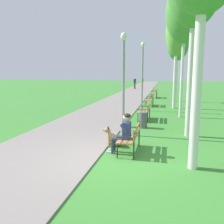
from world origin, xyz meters
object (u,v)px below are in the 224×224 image
Objects in this scene: birch_tree_fifth at (178,45)px; pedestrian_distant at (135,83)px; park_bench_far at (150,99)px; person_seated_on_near_bench at (123,132)px; lamp_post_near at (123,83)px; lamp_post_mid at (142,76)px; park_bench_near at (131,136)px; birch_tree_third at (185,13)px; pedestrian_further_distant at (142,82)px; park_bench_furthest at (155,92)px; litter_bin at (143,120)px; dog_shepherd at (114,139)px; birch_tree_fourth at (177,33)px; park_bench_mid at (145,110)px.

birch_tree_fifth is 3.60× the size of pedestrian_distant.
park_bench_far is 1.20× the size of person_seated_on_near_bench.
lamp_post_mid reaches higher than lamp_post_near.
park_bench_near is at bearing -97.54° from birch_tree_fifth.
pedestrian_further_distant is at bearing 100.51° from birch_tree_third.
lamp_post_mid is (-0.44, -8.01, 1.70)m from park_bench_furthest.
pedestrian_further_distant reaches higher than park_bench_furthest.
park_bench_near reaches higher than litter_bin.
birch_tree_third reaches higher than birch_tree_fifth.
birch_tree_fifth reaches higher than pedestrian_further_distant.
pedestrian_further_distant is (-2.53, 13.94, 0.33)m from park_bench_furthest.
park_bench_furthest reaches higher than dog_shepherd.
pedestrian_further_distant is at bearing 94.01° from lamp_post_near.
birch_tree_third is 1.19× the size of birch_tree_fifth.
park_bench_far is 8.73m from lamp_post_near.
lamp_post_mid is 0.65× the size of birch_tree_fourth.
pedestrian_further_distant is at bearing 95.89° from park_bench_mid.
birch_tree_third reaches higher than pedestrian_distant.
birch_tree_fourth reaches higher than park_bench_furthest.
park_bench_furthest is at bearing 125.37° from birch_tree_fifth.
pedestrian_further_distant is at bearing 104.81° from birch_tree_fifth.
birch_tree_fifth is at bearing 90.13° from birch_tree_third.
dog_shepherd reaches higher than litter_bin.
park_bench_near is at bearing -105.64° from birch_tree_third.
litter_bin is at bearing -88.03° from park_bench_mid.
birch_tree_fifth is at bearing -54.63° from park_bench_furthest.
birch_tree_fifth is 11.20m from litter_bin.
lamp_post_near is 0.56× the size of birch_tree_third.
birch_tree_third is at bearing 73.21° from person_seated_on_near_bench.
pedestrian_further_distant is (0.80, 2.79, 0.00)m from pedestrian_distant.
birch_tree_fifth is 8.50× the size of litter_bin.
birch_tree_fourth is at bearing -25.87° from park_bench_far.
lamp_post_near is 2.38× the size of pedestrian_distant.
lamp_post_mid is 22.10m from pedestrian_further_distant.
pedestrian_distant reaches higher than park_bench_near.
park_bench_far is 0.25× the size of birch_tree_fifth.
park_bench_mid is 1.84m from litter_bin.
park_bench_near is at bearing -82.97° from pedestrian_distant.
park_bench_mid is 5.33m from park_bench_far.
park_bench_furthest is at bearing 89.41° from person_seated_on_near_bench.
birch_tree_third is at bearing -64.71° from park_bench_far.
park_bench_far is 1.00× the size of park_bench_furthest.
dog_shepherd is 2.36m from lamp_post_near.
lamp_post_near is 5.62× the size of litter_bin.
lamp_post_mid is (-0.48, 2.96, 1.70)m from park_bench_mid.
park_bench_mid is at bearing 82.49° from dog_shepherd.
pedestrian_further_distant is (-4.12, 20.39, -4.11)m from birch_tree_fourth.
lamp_post_near is 12.15m from birch_tree_fifth.
pedestrian_further_distant is (-4.39, 23.65, -4.64)m from birch_tree_third.
lamp_post_mid reaches higher than park_bench_furthest.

